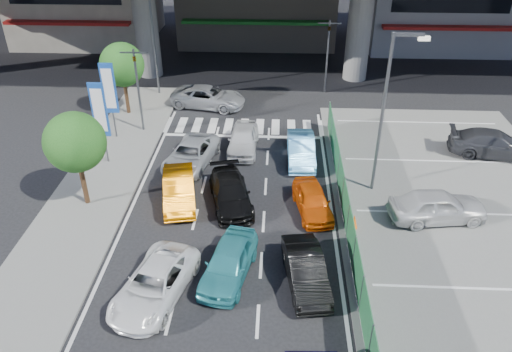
# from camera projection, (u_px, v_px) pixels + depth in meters

# --- Properties ---
(ground) EXTENTS (120.00, 120.00, 0.00)m
(ground) POSITION_uv_depth(u_px,v_px,m) (222.00, 264.00, 20.60)
(ground) COLOR black
(ground) RESTS_ON ground
(parking_lot) EXTENTS (12.00, 28.00, 0.06)m
(parking_lot) POSITION_uv_depth(u_px,v_px,m) (477.00, 241.00, 21.83)
(parking_lot) COLOR #626260
(parking_lot) RESTS_ON ground
(sidewalk_left) EXTENTS (4.00, 30.00, 0.12)m
(sidewalk_left) POSITION_uv_depth(u_px,v_px,m) (88.00, 203.00, 24.26)
(sidewalk_left) COLOR #626260
(sidewalk_left) RESTS_ON ground
(fence_run) EXTENTS (0.16, 22.00, 1.80)m
(fence_run) POSITION_uv_depth(u_px,v_px,m) (351.00, 236.00, 20.76)
(fence_run) COLOR #1F5C33
(fence_run) RESTS_ON ground
(traffic_light_left) EXTENTS (1.60, 1.24, 5.20)m
(traffic_light_left) POSITION_uv_depth(u_px,v_px,m) (136.00, 70.00, 29.01)
(traffic_light_left) COLOR #595B60
(traffic_light_left) RESTS_ON ground
(traffic_light_right) EXTENTS (1.60, 1.24, 5.20)m
(traffic_light_right) POSITION_uv_depth(u_px,v_px,m) (329.00, 39.00, 34.48)
(traffic_light_right) COLOR #595B60
(traffic_light_right) RESTS_ON ground
(street_lamp_right) EXTENTS (1.65, 0.22, 8.00)m
(street_lamp_right) POSITION_uv_depth(u_px,v_px,m) (388.00, 103.00, 22.91)
(street_lamp_right) COLOR #595B60
(street_lamp_right) RESTS_ON ground
(street_lamp_left) EXTENTS (1.65, 0.22, 8.00)m
(street_lamp_left) POSITION_uv_depth(u_px,v_px,m) (155.00, 28.00, 33.68)
(street_lamp_left) COLOR #595B60
(street_lamp_left) RESTS_ON ground
(signboard_near) EXTENTS (0.80, 0.14, 4.70)m
(signboard_near) POSITION_uv_depth(u_px,v_px,m) (100.00, 112.00, 26.10)
(signboard_near) COLOR #595B60
(signboard_near) RESTS_ON ground
(signboard_far) EXTENTS (0.80, 0.14, 4.70)m
(signboard_far) POSITION_uv_depth(u_px,v_px,m) (109.00, 91.00, 28.67)
(signboard_far) COLOR #595B60
(signboard_far) RESTS_ON ground
(tree_near) EXTENTS (2.80, 2.80, 4.80)m
(tree_near) POSITION_uv_depth(u_px,v_px,m) (75.00, 142.00, 22.52)
(tree_near) COLOR #382314
(tree_near) RESTS_ON ground
(tree_far) EXTENTS (2.80, 2.80, 4.80)m
(tree_far) POSITION_uv_depth(u_px,v_px,m) (122.00, 65.00, 31.49)
(tree_far) COLOR #382314
(tree_far) RESTS_ON ground
(sedan_white_mid_left) EXTENTS (3.16, 4.93, 1.27)m
(sedan_white_mid_left) POSITION_uv_depth(u_px,v_px,m) (155.00, 284.00, 18.71)
(sedan_white_mid_left) COLOR white
(sedan_white_mid_left) RESTS_ON ground
(taxi_teal_mid) EXTENTS (2.43, 4.30, 1.38)m
(taxi_teal_mid) POSITION_uv_depth(u_px,v_px,m) (229.00, 262.00, 19.67)
(taxi_teal_mid) COLOR teal
(taxi_teal_mid) RESTS_ON ground
(hatch_black_mid_right) EXTENTS (1.98, 4.12, 1.30)m
(hatch_black_mid_right) POSITION_uv_depth(u_px,v_px,m) (306.00, 270.00, 19.33)
(hatch_black_mid_right) COLOR black
(hatch_black_mid_right) RESTS_ON ground
(taxi_orange_left) EXTENTS (2.25, 4.39, 1.38)m
(taxi_orange_left) POSITION_uv_depth(u_px,v_px,m) (179.00, 189.00, 24.17)
(taxi_orange_left) COLOR orange
(taxi_orange_left) RESTS_ON ground
(sedan_black_mid) EXTENTS (2.77, 4.64, 1.26)m
(sedan_black_mid) POSITION_uv_depth(u_px,v_px,m) (231.00, 193.00, 23.99)
(sedan_black_mid) COLOR black
(sedan_black_mid) RESTS_ON ground
(taxi_orange_right) EXTENTS (2.10, 3.85, 1.24)m
(taxi_orange_right) POSITION_uv_depth(u_px,v_px,m) (313.00, 201.00, 23.46)
(taxi_orange_right) COLOR #CC4A08
(taxi_orange_right) RESTS_ON ground
(wagon_silver_front_left) EXTENTS (3.01, 4.91, 1.27)m
(wagon_silver_front_left) POSITION_uv_depth(u_px,v_px,m) (191.00, 154.00, 27.22)
(wagon_silver_front_left) COLOR #ADB0B5
(wagon_silver_front_left) RESTS_ON ground
(sedan_white_front_mid) EXTENTS (1.73, 4.09, 1.38)m
(sedan_white_front_mid) POSITION_uv_depth(u_px,v_px,m) (243.00, 139.00, 28.65)
(sedan_white_front_mid) COLOR silver
(sedan_white_front_mid) RESTS_ON ground
(kei_truck_front_right) EXTENTS (1.53, 4.17, 1.37)m
(kei_truck_front_right) POSITION_uv_depth(u_px,v_px,m) (301.00, 150.00, 27.60)
(kei_truck_front_right) COLOR #519FD7
(kei_truck_front_right) RESTS_ON ground
(crossing_wagon_silver) EXTENTS (5.39, 3.30, 1.40)m
(crossing_wagon_silver) POSITION_uv_depth(u_px,v_px,m) (209.00, 97.00, 33.94)
(crossing_wagon_silver) COLOR #9B9EA3
(crossing_wagon_silver) RESTS_ON ground
(parked_sedan_white) EXTENTS (4.61, 2.35, 1.50)m
(parked_sedan_white) POSITION_uv_depth(u_px,v_px,m) (438.00, 206.00, 22.75)
(parked_sedan_white) COLOR silver
(parked_sedan_white) RESTS_ON parking_lot
(parked_sedan_dgrey) EXTENTS (5.22, 2.83, 1.44)m
(parked_sedan_dgrey) POSITION_uv_depth(u_px,v_px,m) (495.00, 144.00, 27.97)
(parked_sedan_dgrey) COLOR #313236
(parked_sedan_dgrey) RESTS_ON parking_lot
(traffic_cone) EXTENTS (0.42, 0.42, 0.69)m
(traffic_cone) POSITION_uv_depth(u_px,v_px,m) (354.00, 221.00, 22.42)
(traffic_cone) COLOR #F35A0D
(traffic_cone) RESTS_ON parking_lot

